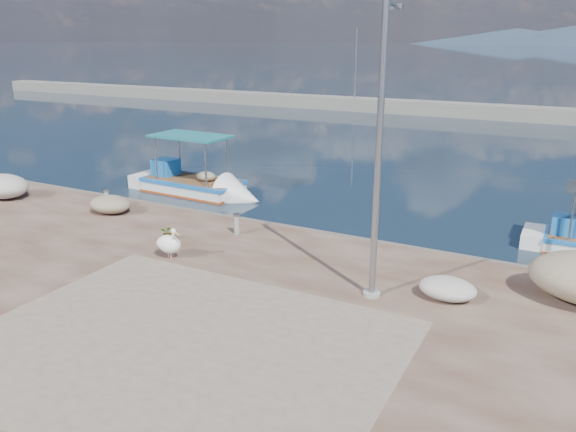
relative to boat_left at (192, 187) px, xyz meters
The scene contains 13 objects.
ground 11.30m from the boat_left, 48.99° to the right, with size 1400.00×1400.00×0.00m, color #162635.
quay 16.31m from the boat_left, 62.96° to the right, with size 44.00×22.00×0.50m, color #4D2D21.
quay_patch 14.27m from the boat_left, 53.87° to the right, with size 9.00×7.00×0.01m, color gray.
breakwater 32.34m from the boat_left, 76.75° to the left, with size 120.00×2.20×7.50m.
boat_left is the anchor object (origin of this frame).
pelican 9.33m from the boat_left, 56.65° to the right, with size 1.05×0.67×1.00m.
lamp_post 13.83m from the boat_left, 33.18° to the right, with size 0.44×0.96×7.00m.
bollard_near 7.61m from the boat_left, 41.59° to the right, with size 0.23×0.23×0.70m.
bollard_far 4.85m from the boat_left, 94.04° to the right, with size 0.23×0.23×0.71m.
potted_plant 7.69m from the boat_left, 58.37° to the right, with size 0.44×0.38×0.49m, color #33722D.
net_pile_b 5.24m from the boat_left, 87.46° to the right, with size 1.62×1.26×0.63m, color tan.
net_pile_a 7.70m from the boat_left, 131.67° to the right, with size 2.32×1.69×0.95m, color beige.
net_pile_d 14.50m from the boat_left, 27.16° to the right, with size 1.42×1.06×0.53m, color beige.
Camera 1 is at (7.92, -11.14, 6.69)m, focal length 35.00 mm.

